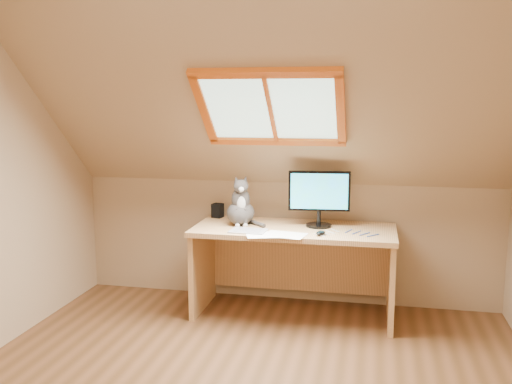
# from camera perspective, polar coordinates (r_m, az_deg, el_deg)

# --- Properties ---
(room_shell) EXTENTS (3.52, 3.52, 2.41)m
(room_shell) POSITION_cam_1_polar(r_m,az_deg,el_deg) (2.89, -2.62, 4.27)
(room_shell) COLOR tan
(room_shell) RESTS_ON ground
(desk) EXTENTS (1.54, 0.68, 0.70)m
(desk) POSITION_cam_1_polar(r_m,az_deg,el_deg) (4.53, 3.93, -6.09)
(desk) COLOR #E3A96B
(desk) RESTS_ON ground
(monitor) EXTENTS (0.47, 0.20, 0.44)m
(monitor) POSITION_cam_1_polar(r_m,az_deg,el_deg) (4.41, 6.34, -0.28)
(monitor) COLOR black
(monitor) RESTS_ON desk
(cat) EXTENTS (0.28, 0.31, 0.40)m
(cat) POSITION_cam_1_polar(r_m,az_deg,el_deg) (4.47, -1.55, -1.51)
(cat) COLOR #47423F
(cat) RESTS_ON desk
(desk_speaker) EXTENTS (0.10, 0.10, 0.12)m
(desk_speaker) POSITION_cam_1_polar(r_m,az_deg,el_deg) (4.78, -3.86, -1.86)
(desk_speaker) COLOR black
(desk_speaker) RESTS_ON desk
(graphics_tablet) EXTENTS (0.28, 0.20, 0.01)m
(graphics_tablet) POSITION_cam_1_polar(r_m,az_deg,el_deg) (4.26, -0.79, -3.92)
(graphics_tablet) COLOR #B2B2B7
(graphics_tablet) RESTS_ON desk
(mouse) EXTENTS (0.08, 0.12, 0.03)m
(mouse) POSITION_cam_1_polar(r_m,az_deg,el_deg) (4.18, 6.49, -4.11)
(mouse) COLOR black
(mouse) RESTS_ON desk
(papers) EXTENTS (0.35, 0.30, 0.01)m
(papers) POSITION_cam_1_polar(r_m,az_deg,el_deg) (4.18, 1.76, -4.24)
(papers) COLOR white
(papers) RESTS_ON desk
(cables) EXTENTS (0.51, 0.26, 0.01)m
(cables) POSITION_cam_1_polar(r_m,az_deg,el_deg) (4.26, 9.14, -4.08)
(cables) COLOR silver
(cables) RESTS_ON desk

